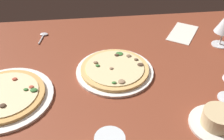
% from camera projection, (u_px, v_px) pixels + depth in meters
% --- Properties ---
extents(dining_table, '(1.50, 1.10, 0.04)m').
position_uv_depth(dining_table, '(109.00, 84.00, 1.01)').
color(dining_table, brown).
rests_on(dining_table, ground).
extents(pizza_main, '(0.31, 0.31, 0.03)m').
position_uv_depth(pizza_main, '(115.00, 70.00, 1.03)').
color(pizza_main, white).
rests_on(pizza_main, dining_table).
extents(pizza_side, '(0.34, 0.34, 0.03)m').
position_uv_depth(pizza_side, '(5.00, 96.00, 0.91)').
color(pizza_side, white).
rests_on(pizza_side, dining_table).
extents(ramekin_on_saucer, '(0.17, 0.17, 0.06)m').
position_uv_depth(ramekin_on_saucer, '(218.00, 120.00, 0.80)').
color(ramekin_on_saucer, silver).
rests_on(ramekin_on_saucer, dining_table).
extents(paper_menu, '(0.21, 0.23, 0.00)m').
position_uv_depth(paper_menu, '(183.00, 33.00, 1.28)').
color(paper_menu, silver).
rests_on(paper_menu, dining_table).
extents(spoon, '(0.04, 0.11, 0.01)m').
position_uv_depth(spoon, '(43.00, 35.00, 1.26)').
color(spoon, silver).
rests_on(spoon, dining_table).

